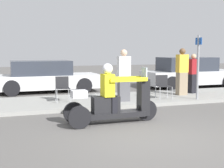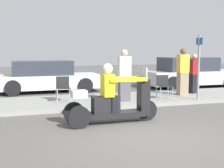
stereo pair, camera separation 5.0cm
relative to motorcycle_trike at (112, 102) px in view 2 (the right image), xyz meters
The scene contains 11 objects.
ground_plane 1.68m from the motorcycle_trike, 76.22° to the right, with size 60.00×60.00×0.00m, color #565451.
sidewalk_strip 3.12m from the motorcycle_trike, 82.93° to the left, with size 28.00×2.80×0.12m.
motorcycle_trike is the anchor object (origin of this frame).
spectator_end_of_line 2.70m from the motorcycle_trike, 62.57° to the left, with size 0.41×0.25×1.72m.
spectator_with_child 4.90m from the motorcycle_trike, 38.06° to the left, with size 0.44×0.29×1.77m.
spectator_by_tree 5.64m from the motorcycle_trike, 36.14° to the left, with size 0.41×0.29×1.55m.
folding_chair_curbside 3.10m from the motorcycle_trike, 103.03° to the left, with size 0.49×0.49×0.82m.
folding_chair_set_back 3.68m from the motorcycle_trike, 41.94° to the left, with size 0.52×0.52×0.82m.
parked_car_lot_right 6.56m from the motorcycle_trike, 97.43° to the left, with size 4.53×2.04×1.37m.
parked_car_lot_left 8.55m from the motorcycle_trike, 44.31° to the left, with size 4.76×1.96×1.47m.
street_sign 4.30m from the motorcycle_trike, 26.75° to the left, with size 0.08×0.36×2.20m.
Camera 2 is at (-2.86, -5.69, 1.82)m, focal length 50.00 mm.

